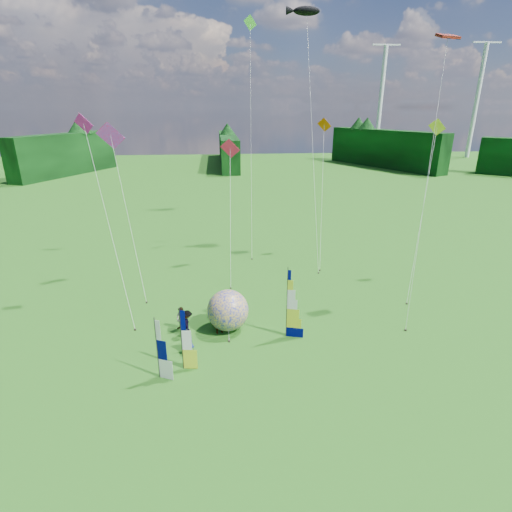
{
  "coord_description": "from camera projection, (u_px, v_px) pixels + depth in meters",
  "views": [
    {
      "loc": [
        -3.16,
        -18.0,
        13.77
      ],
      "look_at": [
        -1.0,
        4.0,
        5.5
      ],
      "focal_mm": 28.0,
      "sensor_mm": 36.0,
      "label": 1
    }
  ],
  "objects": [
    {
      "name": "camp_chair",
      "position": [
        188.0,
        345.0,
        23.67
      ],
      "size": [
        0.79,
        0.79,
        1.08
      ],
      "primitive_type": null,
      "rotation": [
        0.0,
        0.0,
        0.32
      ],
      "color": "navy",
      "rests_on": "ground"
    },
    {
      "name": "small_kite_yellow",
      "position": [
        424.0,
        204.0,
        30.94
      ],
      "size": [
        8.59,
        10.81,
        13.4
      ],
      "primitive_type": null,
      "rotation": [
        0.0,
        0.0,
        -0.22
      ],
      "color": "yellow",
      "rests_on": "ground"
    },
    {
      "name": "spectator_b",
      "position": [
        182.0,
        319.0,
        26.01
      ],
      "size": [
        0.88,
        0.7,
        1.63
      ],
      "primitive_type": "imported",
      "rotation": [
        0.0,
        0.0,
        -0.46
      ],
      "color": "#66594C",
      "rests_on": "ground"
    },
    {
      "name": "treeline_ring",
      "position": [
        283.0,
        310.0,
        20.49
      ],
      "size": [
        210.0,
        210.0,
        8.0
      ],
      "primitive_type": null,
      "color": "#104F14",
      "rests_on": "ground"
    },
    {
      "name": "small_kite_green",
      "position": [
        251.0,
        133.0,
        38.74
      ],
      "size": [
        7.1,
        11.79,
        22.76
      ],
      "primitive_type": null,
      "rotation": [
        0.0,
        0.0,
        0.38
      ],
      "color": "green",
      "rests_on": "ground"
    },
    {
      "name": "side_banner_left",
      "position": [
        182.0,
        340.0,
        21.76
      ],
      "size": [
        1.02,
        0.23,
        3.67
      ],
      "primitive_type": null,
      "rotation": [
        0.0,
        0.0,
        -0.13
      ],
      "color": "#CCDB23",
      "rests_on": "ground"
    },
    {
      "name": "kite_rainbow_delta",
      "position": [
        127.0,
        204.0,
        30.79
      ],
      "size": [
        8.28,
        11.85,
        13.43
      ],
      "primitive_type": null,
      "rotation": [
        0.0,
        0.0,
        0.16
      ],
      "color": "red",
      "rests_on": "ground"
    },
    {
      "name": "spectator_a",
      "position": [
        219.0,
        321.0,
        25.66
      ],
      "size": [
        0.73,
        0.59,
        1.74
      ],
      "primitive_type": "imported",
      "rotation": [
        0.0,
        0.0,
        0.3
      ],
      "color": "#66594C",
      "rests_on": "ground"
    },
    {
      "name": "spectator_d",
      "position": [
        219.0,
        304.0,
        27.91
      ],
      "size": [
        1.04,
        0.74,
        1.65
      ],
      "primitive_type": "imported",
      "rotation": [
        0.0,
        0.0,
        2.75
      ],
      "color": "#66594C",
      "rests_on": "ground"
    },
    {
      "name": "turbine_left",
      "position": [
        476.0,
        102.0,
        111.61
      ],
      "size": [
        8.0,
        1.2,
        30.0
      ],
      "primitive_type": null,
      "color": "silver",
      "rests_on": "ground"
    },
    {
      "name": "ground",
      "position": [
        281.0,
        374.0,
        21.89
      ],
      "size": [
        220.0,
        220.0,
        0.0
      ],
      "primitive_type": "plane",
      "color": "#307424",
      "rests_on": "ground"
    },
    {
      "name": "turbine_right",
      "position": [
        380.0,
        103.0,
        115.84
      ],
      "size": [
        8.0,
        1.2,
        30.0
      ],
      "primitive_type": null,
      "color": "silver",
      "rests_on": "ground"
    },
    {
      "name": "feather_banner_main",
      "position": [
        287.0,
        304.0,
        24.76
      ],
      "size": [
        1.23,
        0.44,
        4.59
      ],
      "primitive_type": null,
      "rotation": [
        0.0,
        0.0,
        -0.28
      ],
      "color": "#000357",
      "rests_on": "ground"
    },
    {
      "name": "kite_whale",
      "position": [
        313.0,
        125.0,
        37.25
      ],
      "size": [
        9.39,
        16.95,
        24.35
      ],
      "primitive_type": null,
      "rotation": [
        0.0,
        0.0,
        -0.35
      ],
      "color": "black",
      "rests_on": "ground"
    },
    {
      "name": "spectator_c",
      "position": [
        188.0,
        323.0,
        25.34
      ],
      "size": [
        0.55,
        1.18,
        1.76
      ],
      "primitive_type": "imported",
      "rotation": [
        0.0,
        0.0,
        1.68
      ],
      "color": "#66594C",
      "rests_on": "ground"
    },
    {
      "name": "kite_parafoil",
      "position": [
        429.0,
        170.0,
        26.07
      ],
      "size": [
        7.99,
        10.79,
        19.8
      ],
      "primitive_type": null,
      "rotation": [
        0.0,
        0.0,
        0.11
      ],
      "color": "red",
      "rests_on": "ground"
    },
    {
      "name": "small_kite_pink",
      "position": [
        107.0,
        215.0,
        26.84
      ],
      "size": [
        8.33,
        10.53,
        13.88
      ],
      "primitive_type": null,
      "rotation": [
        0.0,
        0.0,
        -0.31
      ],
      "color": "#E11D98",
      "rests_on": "ground"
    },
    {
      "name": "small_kite_red",
      "position": [
        230.0,
        206.0,
        33.79
      ],
      "size": [
        3.86,
        10.66,
        11.75
      ],
      "primitive_type": null,
      "rotation": [
        0.0,
        0.0,
        0.05
      ],
      "color": "#BB1A38",
      "rests_on": "ground"
    },
    {
      "name": "bol_inflatable",
      "position": [
        228.0,
        310.0,
        25.97
      ],
      "size": [
        3.1,
        3.1,
        2.72
      ],
      "primitive_type": "sphere",
      "rotation": [
        0.0,
        0.0,
        0.15
      ],
      "color": "#0D1C9D",
      "rests_on": "ground"
    },
    {
      "name": "side_banner_far",
      "position": [
        157.0,
        349.0,
        21.06
      ],
      "size": [
        1.0,
        0.5,
        3.54
      ],
      "primitive_type": null,
      "rotation": [
        0.0,
        0.0,
        -0.41
      ],
      "color": "white",
      "rests_on": "ground"
    },
    {
      "name": "small_kite_orange",
      "position": [
        322.0,
        189.0,
        36.99
      ],
      "size": [
        6.18,
        10.31,
        13.28
      ],
      "primitive_type": null,
      "rotation": [
        0.0,
        0.0,
        -0.26
      ],
      "color": "#D74D00",
      "rests_on": "ground"
    }
  ]
}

